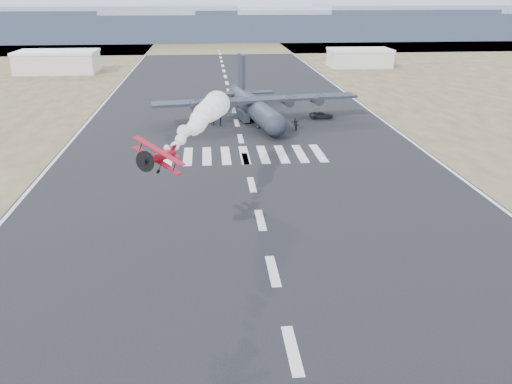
{
  "coord_description": "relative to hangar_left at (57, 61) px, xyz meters",
  "views": [
    {
      "loc": [
        -5.67,
        -32.8,
        25.01
      ],
      "look_at": [
        -0.64,
        22.59,
        4.0
      ],
      "focal_mm": 38.0,
      "sensor_mm": 36.0,
      "label": 1
    }
  ],
  "objects": [
    {
      "name": "ridge_seg_c",
      "position": [
        -13.0,
        115.0,
        5.09
      ],
      "size": [
        150.0,
        50.0,
        17.0
      ],
      "primitive_type": "cube",
      "color": "#8390A7",
      "rests_on": "ground"
    },
    {
      "name": "crew_b",
      "position": [
        47.58,
        -74.28,
        -2.57
      ],
      "size": [
        0.55,
        0.85,
        1.68
      ],
      "primitive_type": "imported",
      "rotation": [
        0.0,
        0.0,
        1.51
      ],
      "color": "black",
      "rests_on": "ground"
    },
    {
      "name": "transport_aircraft",
      "position": [
        55.66,
        -71.21,
        -0.37
      ],
      "size": [
        40.82,
        33.46,
        11.79
      ],
      "rotation": [
        0.0,
        0.0,
        0.16
      ],
      "color": "black",
      "rests_on": "ground"
    },
    {
      "name": "ridge_seg_f",
      "position": [
        182.0,
        115.0,
        5.09
      ],
      "size": [
        150.0,
        50.0,
        17.0
      ],
      "primitive_type": "cube",
      "color": "#8390A7",
      "rests_on": "ground"
    },
    {
      "name": "crew_c",
      "position": [
        56.19,
        -74.7,
        -2.5
      ],
      "size": [
        0.82,
        1.28,
        1.83
      ],
      "primitive_type": "imported",
      "rotation": [
        0.0,
        0.0,
        1.82
      ],
      "color": "black",
      "rests_on": "ground"
    },
    {
      "name": "ridge_seg_e",
      "position": [
        117.0,
        115.0,
        4.09
      ],
      "size": [
        150.0,
        50.0,
        15.0
      ],
      "primitive_type": "cube",
      "color": "#8390A7",
      "rests_on": "ground"
    },
    {
      "name": "crew_f",
      "position": [
        63.07,
        -76.84,
        -2.57
      ],
      "size": [
        1.56,
        0.53,
        1.67
      ],
      "primitive_type": "imported",
      "rotation": [
        0.0,
        0.0,
        0.02
      ],
      "color": "black",
      "rests_on": "ground"
    },
    {
      "name": "aerobatic_biplane",
      "position": [
        41.74,
        -129.4,
        7.01
      ],
      "size": [
        5.12,
        5.09,
        3.26
      ],
      "rotation": [
        0.0,
        0.4,
        -0.25
      ],
      "color": "#B20B1C"
    },
    {
      "name": "runway_markings",
      "position": [
        52.0,
        -85.0,
        -3.4
      ],
      "size": [
        60.0,
        260.0,
        0.01
      ],
      "primitive_type": null,
      "color": "silver",
      "rests_on": "ground"
    },
    {
      "name": "crew_a",
      "position": [
        45.36,
        -75.4,
        -2.62
      ],
      "size": [
        0.59,
        0.67,
        1.57
      ],
      "primitive_type": "imported",
      "rotation": [
        0.0,
        0.0,
        4.48
      ],
      "color": "black",
      "rests_on": "ground"
    },
    {
      "name": "crew_h",
      "position": [
        48.86,
        -74.9,
        -2.6
      ],
      "size": [
        0.63,
        0.86,
        1.61
      ],
      "primitive_type": "imported",
      "rotation": [
        0.0,
        0.0,
        1.36
      ],
      "color": "black",
      "rests_on": "ground"
    },
    {
      "name": "support_vehicle",
      "position": [
        69.47,
        -70.5,
        -2.74
      ],
      "size": [
        4.8,
        2.23,
        1.33
      ],
      "primitive_type": "imported",
      "rotation": [
        0.0,
        0.0,
        1.57
      ],
      "color": "black",
      "rests_on": "ground"
    },
    {
      "name": "ridge_seg_d",
      "position": [
        52.0,
        115.0,
        3.09
      ],
      "size": [
        150.0,
        50.0,
        13.0
      ],
      "primitive_type": "cube",
      "color": "#8390A7",
      "rests_on": "ground"
    },
    {
      "name": "hangar_left",
      "position": [
        0.0,
        0.0,
        0.0
      ],
      "size": [
        24.5,
        14.5,
        6.7
      ],
      "color": "beige",
      "rests_on": "ground"
    },
    {
      "name": "crew_e",
      "position": [
        55.75,
        -77.92,
        -2.63
      ],
      "size": [
        0.78,
        0.5,
        1.56
      ],
      "primitive_type": "imported",
      "rotation": [
        0.0,
        0.0,
        0.05
      ],
      "color": "black",
      "rests_on": "ground"
    },
    {
      "name": "crew_d",
      "position": [
        62.7,
        -79.98,
        -2.49
      ],
      "size": [
        1.1,
        1.19,
        1.84
      ],
      "primitive_type": "imported",
      "rotation": [
        0.0,
        0.0,
        5.37
      ],
      "color": "black",
      "rests_on": "ground"
    },
    {
      "name": "ground",
      "position": [
        52.0,
        -145.0,
        -3.41
      ],
      "size": [
        500.0,
        500.0,
        0.0
      ],
      "primitive_type": "plane",
      "color": "black",
      "rests_on": "ground"
    },
    {
      "name": "scrub_far",
      "position": [
        52.0,
        85.0,
        -3.41
      ],
      "size": [
        500.0,
        80.0,
        0.0
      ],
      "primitive_type": "cube",
      "color": "brown",
      "rests_on": "ground"
    },
    {
      "name": "hangar_right",
      "position": [
        98.0,
        5.0,
        -0.4
      ],
      "size": [
        20.5,
        12.5,
        5.9
      ],
      "color": "beige",
      "rests_on": "ground"
    },
    {
      "name": "smoke_trail",
      "position": [
        46.59,
        -110.73,
        7.17
      ],
      "size": [
        7.36,
        22.51,
        3.44
      ],
      "rotation": [
        0.0,
        0.0,
        -0.25
      ],
      "color": "white"
    },
    {
      "name": "crew_g",
      "position": [
        62.81,
        -79.45,
        -2.48
      ],
      "size": [
        0.78,
        0.84,
        1.85
      ],
      "primitive_type": "imported",
      "rotation": [
        0.0,
        0.0,
        1.16
      ],
      "color": "black",
      "rests_on": "ground"
    }
  ]
}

